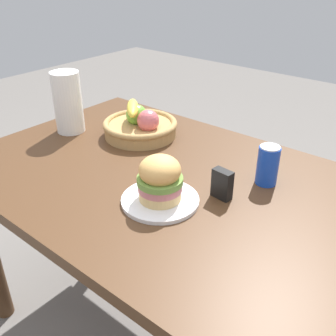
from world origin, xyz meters
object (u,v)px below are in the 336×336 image
at_px(sandwich, 160,179).
at_px(fruit_basket, 140,125).
at_px(paper_towel_roll, 68,102).
at_px(napkin_holder, 222,184).
at_px(soda_can, 268,165).
at_px(plate, 160,200).

height_order(sandwich, fruit_basket, sandwich).
bearing_deg(paper_towel_roll, napkin_holder, -2.32).
height_order(sandwich, napkin_holder, sandwich).
height_order(soda_can, fruit_basket, fruit_basket).
xyz_separation_m(soda_can, napkin_holder, (-0.06, -0.16, -0.02)).
bearing_deg(soda_can, napkin_holder, -111.55).
height_order(sandwich, soda_can, sandwich).
relative_size(soda_can, fruit_basket, 0.43).
bearing_deg(paper_towel_roll, sandwich, -14.85).
bearing_deg(napkin_holder, fruit_basket, 166.34).
bearing_deg(paper_towel_roll, plate, -14.85).
bearing_deg(plate, sandwich, 116.57).
distance_m(plate, fruit_basket, 0.47).
xyz_separation_m(sandwich, paper_towel_roll, (-0.61, 0.16, 0.04)).
relative_size(sandwich, paper_towel_roll, 0.56).
relative_size(fruit_basket, paper_towel_roll, 1.21).
relative_size(fruit_basket, napkin_holder, 3.22).
bearing_deg(soda_can, sandwich, -122.59).
height_order(plate, paper_towel_roll, paper_towel_roll).
relative_size(soda_can, napkin_holder, 1.40).
distance_m(soda_can, napkin_holder, 0.17).
bearing_deg(fruit_basket, sandwich, -40.10).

